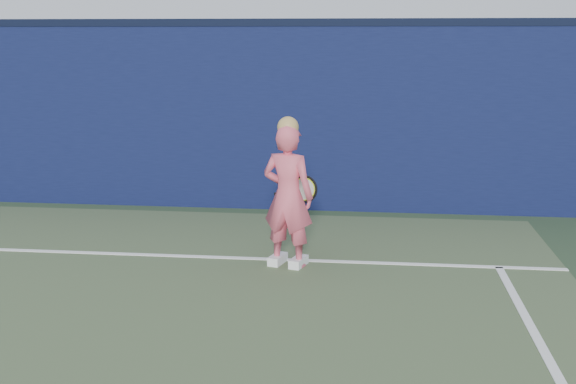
# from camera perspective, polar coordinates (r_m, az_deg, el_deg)

# --- Properties ---
(backstop_wall) EXTENTS (24.00, 0.40, 2.50)m
(backstop_wall) POSITION_cam_1_polar(r_m,az_deg,el_deg) (10.55, -12.51, 5.83)
(backstop_wall) COLOR #0C1236
(backstop_wall) RESTS_ON ground
(wall_cap) EXTENTS (24.00, 0.42, 0.10)m
(wall_cap) POSITION_cam_1_polar(r_m,az_deg,el_deg) (10.49, -12.85, 12.90)
(wall_cap) COLOR black
(wall_cap) RESTS_ON backstop_wall
(player) EXTENTS (0.63, 0.50, 1.58)m
(player) POSITION_cam_1_polar(r_m,az_deg,el_deg) (7.48, 0.00, -0.28)
(player) COLOR #DF576C
(player) RESTS_ON ground
(racket) EXTENTS (0.52, 0.31, 0.31)m
(racket) POSITION_cam_1_polar(r_m,az_deg,el_deg) (7.85, 1.11, 0.21)
(racket) COLOR black
(racket) RESTS_ON ground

